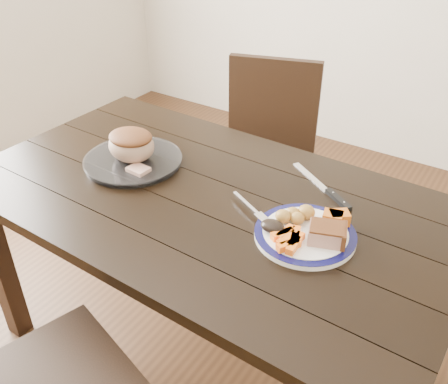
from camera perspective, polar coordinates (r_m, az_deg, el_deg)
The scene contains 15 objects.
ground at distance 2.12m, azimuth -1.59°, elevation -17.47°, with size 4.00×4.00×0.00m, color #472B16.
dining_table at distance 1.66m, azimuth -1.93°, elevation -2.98°, with size 1.62×0.94×0.75m.
chair_far at distance 2.34m, azimuth 4.89°, elevation 4.68°, with size 0.53×0.54×0.93m.
dinner_plate at distance 1.44m, azimuth 9.24°, elevation -4.87°, with size 0.29×0.29×0.02m, color white.
plate_rim at distance 1.44m, azimuth 9.27°, elevation -4.60°, with size 0.29×0.29×0.02m, color #0C0C3D.
serving_platter at distance 1.80m, azimuth -10.33°, elevation 3.44°, with size 0.34×0.34×0.02m, color white.
pork_slice at distance 1.40m, azimuth 11.65°, elevation -4.74°, with size 0.10×0.08×0.04m, color tan.
roasted_potatoes at distance 1.46m, azimuth 8.23°, elevation -2.58°, with size 0.10×0.10×0.04m.
carrot_batons at distance 1.39m, azimuth 7.51°, elevation -5.36°, with size 0.09×0.12×0.02m.
pumpkin_wedges at distance 1.47m, azimuth 12.66°, elevation -2.93°, with size 0.08×0.08×0.04m.
dark_mushroom at distance 1.42m, azimuth 5.57°, elevation -3.91°, with size 0.07×0.05×0.03m, color black.
fork at distance 1.51m, azimuth 3.22°, elevation -1.90°, with size 0.17×0.10×0.00m.
roast_joint at distance 1.77m, azimuth -10.54°, elevation 5.22°, with size 0.17×0.15×0.11m, color tan.
cut_slice at distance 1.72m, azimuth -9.75°, elevation 2.50°, with size 0.07×0.06×0.02m, color tan.
carving_knife at distance 1.64m, azimuth 12.14°, elevation -0.17°, with size 0.28×0.19×0.01m.
Camera 1 is at (0.78, -1.09, 1.64)m, focal length 40.00 mm.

